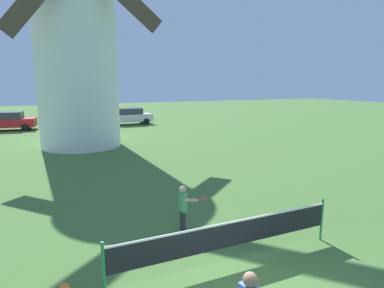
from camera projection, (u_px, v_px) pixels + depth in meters
windmill at (75, 26)px, 19.23m from camera, size 9.04×5.53×15.10m
tennis_net at (230, 235)px, 7.09m from camera, size 5.49×0.06×1.10m
player_far at (184, 206)px, 8.68m from camera, size 0.73×0.54×1.28m
parked_car_red at (6, 121)px, 27.17m from camera, size 4.66×2.35×1.56m
parked_car_mustard at (70, 119)px, 28.83m from camera, size 4.40×2.33×1.56m
parked_car_silver at (129, 116)px, 31.07m from camera, size 4.32×1.89×1.56m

